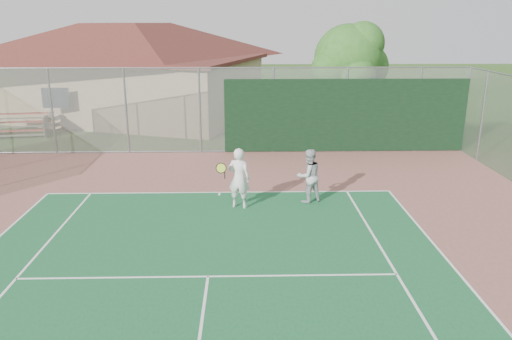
# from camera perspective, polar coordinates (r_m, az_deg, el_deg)

# --- Properties ---
(back_fence) EXTENTS (20.08, 0.11, 3.53)m
(back_fence) POSITION_cam_1_polar(r_m,az_deg,el_deg) (20.62, 2.27, 6.54)
(back_fence) COLOR gray
(back_fence) RESTS_ON ground
(clubhouse) EXTENTS (16.46, 13.46, 6.14)m
(clubhouse) POSITION_cam_1_polar(r_m,az_deg,el_deg) (29.38, -14.30, 11.97)
(clubhouse) COLOR tan
(clubhouse) RESTS_ON ground
(bleachers) EXTENTS (2.84, 1.86, 1.00)m
(bleachers) POSITION_cam_1_polar(r_m,az_deg,el_deg) (26.49, -25.30, 4.74)
(bleachers) COLOR #B03128
(bleachers) RESTS_ON ground
(tree) EXTENTS (3.79, 3.59, 5.29)m
(tree) POSITION_cam_1_polar(r_m,az_deg,el_deg) (24.29, 10.68, 12.13)
(tree) COLOR #372314
(tree) RESTS_ON ground
(player_white_front) EXTENTS (1.04, 0.67, 1.80)m
(player_white_front) POSITION_cam_1_polar(r_m,az_deg,el_deg) (14.54, -1.99, -0.98)
(player_white_front) COLOR silver
(player_white_front) RESTS_ON ground
(player_grey_back) EXTENTS (0.98, 0.90, 1.64)m
(player_grey_back) POSITION_cam_1_polar(r_m,az_deg,el_deg) (15.09, 6.03, -0.73)
(player_grey_back) COLOR #B3B5B8
(player_grey_back) RESTS_ON ground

